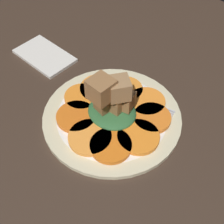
{
  "coord_description": "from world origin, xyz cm",
  "views": [
    {
      "loc": [
        -29.44,
        31.99,
        54.83
      ],
      "look_at": [
        0.0,
        0.0,
        4.1
      ],
      "focal_mm": 50.0,
      "sensor_mm": 36.0,
      "label": 1
    }
  ],
  "objects": [
    {
      "name": "carrot_slice_7",
      "position": [
        -7.09,
        -4.92,
        3.58
      ],
      "size": [
        8.15,
        8.15,
        0.96
      ],
      "primitive_type": "cylinder",
      "color": "orange",
      "rests_on": "plate"
    },
    {
      "name": "center_pile",
      "position": [
        -0.15,
        -0.0,
        7.38
      ],
      "size": [
        10.82,
        9.74,
        11.32
      ],
      "color": "#2D6033",
      "rests_on": "plate"
    },
    {
      "name": "napkin",
      "position": [
        27.21,
        -3.42,
        2.4
      ],
      "size": [
        15.53,
        9.32,
        0.8
      ],
      "color": "silver",
      "rests_on": "table_slab"
    },
    {
      "name": "plate",
      "position": [
        0.0,
        0.0,
        2.52
      ],
      "size": [
        30.16,
        30.16,
        1.05
      ],
      "color": "beige",
      "rests_on": "table_slab"
    },
    {
      "name": "carrot_slice_6",
      "position": [
        -8.13,
        0.93,
        3.58
      ],
      "size": [
        8.68,
        8.68,
        0.96
      ],
      "primitive_type": "cylinder",
      "color": "orange",
      "rests_on": "plate"
    },
    {
      "name": "fork",
      "position": [
        -0.94,
        -6.94,
        3.3
      ],
      "size": [
        19.23,
        5.57,
        0.4
      ],
      "rotation": [
        0.0,
        0.0,
        0.2
      ],
      "color": "silver",
      "rests_on": "plate"
    },
    {
      "name": "carrot_slice_8",
      "position": [
        -3.34,
        -7.77,
        3.58
      ],
      "size": [
        8.35,
        8.35,
        0.96
      ],
      "primitive_type": "cylinder",
      "color": "orange",
      "rests_on": "plate"
    },
    {
      "name": "carrot_slice_4",
      "position": [
        -0.96,
        7.66,
        3.58
      ],
      "size": [
        8.92,
        8.92,
        0.96
      ],
      "primitive_type": "cylinder",
      "color": "orange",
      "rests_on": "plate"
    },
    {
      "name": "table_slab",
      "position": [
        0.0,
        0.0,
        1.0
      ],
      "size": [
        120.0,
        120.0,
        2.0
      ],
      "primitive_type": "cube",
      "color": "#38281E",
      "rests_on": "ground"
    },
    {
      "name": "carrot_slice_2",
      "position": [
        8.34,
        1.0,
        3.58
      ],
      "size": [
        7.9,
        7.9,
        0.96
      ],
      "primitive_type": "cylinder",
      "color": "orange",
      "rests_on": "plate"
    },
    {
      "name": "carrot_slice_3",
      "position": [
        5.07,
        5.82,
        3.58
      ],
      "size": [
        8.57,
        8.57,
        0.96
      ],
      "primitive_type": "cylinder",
      "color": "orange",
      "rests_on": "plate"
    },
    {
      "name": "carrot_slice_5",
      "position": [
        -5.45,
        6.29,
        3.58
      ],
      "size": [
        8.45,
        8.45,
        0.96
      ],
      "primitive_type": "cylinder",
      "color": "orange",
      "rests_on": "plate"
    },
    {
      "name": "carrot_slice_1",
      "position": [
        7.15,
        -3.64,
        3.58
      ],
      "size": [
        9.29,
        9.29,
        0.96
      ],
      "primitive_type": "cylinder",
      "color": "orange",
      "rests_on": "plate"
    },
    {
      "name": "carrot_slice_0",
      "position": [
        2.66,
        -7.44,
        3.58
      ],
      "size": [
        8.04,
        8.04,
        0.96
      ],
      "primitive_type": "cylinder",
      "color": "orange",
      "rests_on": "plate"
    }
  ]
}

